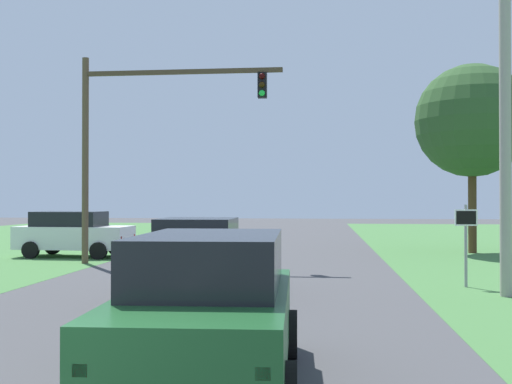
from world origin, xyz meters
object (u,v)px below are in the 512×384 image
at_px(pickup_truck_lead, 198,256).
at_px(oak_tree_right, 472,121).
at_px(crossing_suv_far, 73,233).
at_px(red_suv_near, 209,306).
at_px(utility_pole_right, 505,102).
at_px(keep_moving_sign, 466,234).
at_px(traffic_light, 136,127).

bearing_deg(pickup_truck_lead, oak_tree_right, 54.12).
distance_m(pickup_truck_lead, crossing_suv_far, 12.06).
xyz_separation_m(red_suv_near, pickup_truck_lead, (-1.54, 6.91, -0.01)).
height_order(red_suv_near, oak_tree_right, oak_tree_right).
bearing_deg(utility_pole_right, keep_moving_sign, 111.32).
xyz_separation_m(red_suv_near, crossing_suv_far, (-8.73, 16.59, -0.03)).
relative_size(keep_moving_sign, oak_tree_right, 0.27).
xyz_separation_m(traffic_light, oak_tree_right, (13.34, 6.00, 0.79)).
xyz_separation_m(pickup_truck_lead, traffic_light, (-3.78, 7.21, 4.02)).
distance_m(red_suv_near, traffic_light, 15.61).
bearing_deg(keep_moving_sign, red_suv_near, -119.64).
xyz_separation_m(keep_moving_sign, utility_pole_right, (0.60, -1.53, 3.32)).
distance_m(keep_moving_sign, oak_tree_right, 11.96).
height_order(pickup_truck_lead, oak_tree_right, oak_tree_right).
xyz_separation_m(pickup_truck_lead, keep_moving_sign, (6.84, 2.42, 0.44)).
bearing_deg(red_suv_near, traffic_light, 110.65).
bearing_deg(pickup_truck_lead, utility_pole_right, 6.81).
xyz_separation_m(red_suv_near, traffic_light, (-5.32, 14.12, 4.01)).
height_order(red_suv_near, traffic_light, traffic_light).
bearing_deg(oak_tree_right, keep_moving_sign, -104.11).
relative_size(pickup_truck_lead, utility_pole_right, 0.54).
bearing_deg(crossing_suv_far, pickup_truck_lead, -53.41).
relative_size(traffic_light, oak_tree_right, 0.91).
distance_m(pickup_truck_lead, utility_pole_right, 8.38).
height_order(keep_moving_sign, crossing_suv_far, keep_moving_sign).
distance_m(traffic_light, oak_tree_right, 14.65).
distance_m(traffic_light, crossing_suv_far, 5.84).
height_order(pickup_truck_lead, utility_pole_right, utility_pole_right).
bearing_deg(keep_moving_sign, crossing_suv_far, 152.63).
bearing_deg(traffic_light, keep_moving_sign, -24.28).
bearing_deg(red_suv_near, pickup_truck_lead, 102.56).
height_order(red_suv_near, crossing_suv_far, red_suv_near).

